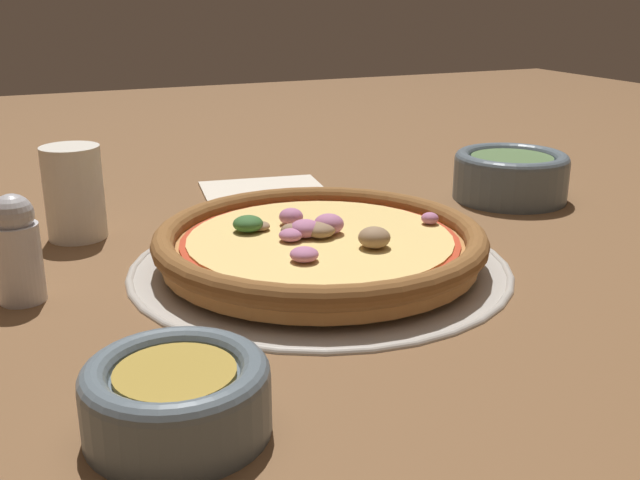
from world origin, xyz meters
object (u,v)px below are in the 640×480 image
(pizza, at_px, (320,242))
(drinking_cup, at_px, (74,193))
(bowl_far, at_px, (511,174))
(pizza_tray, at_px, (320,264))
(fork, at_px, (322,189))
(pepper_shaker, at_px, (17,249))
(bowl_near, at_px, (177,394))
(napkin, at_px, (263,187))

(pizza, height_order, drinking_cup, drinking_cup)
(pizza, height_order, bowl_far, bowl_far)
(bowl_far, distance_m, drinking_cup, 0.56)
(pizza_tray, distance_m, fork, 0.31)
(drinking_cup, distance_m, fork, 0.35)
(pepper_shaker, bearing_deg, bowl_near, -73.49)
(bowl_near, bearing_deg, pizza, 49.14)
(pizza_tray, relative_size, napkin, 2.12)
(bowl_far, relative_size, fork, 1.05)
(pizza_tray, xyz_separation_m, pizza, (-0.00, 0.00, 0.02))
(pizza, relative_size, napkin, 1.83)
(pizza_tray, distance_m, pizza, 0.02)
(napkin, height_order, fork, napkin)
(pizza, distance_m, bowl_near, 0.31)
(fork, relative_size, pepper_shaker, 1.42)
(napkin, bearing_deg, pizza, -99.09)
(pizza, distance_m, pepper_shaker, 0.29)
(drinking_cup, bearing_deg, pepper_shaker, -112.04)
(bowl_near, bearing_deg, fork, 57.34)
(pizza, relative_size, pepper_shaker, 3.34)
(bowl_far, relative_size, pepper_shaker, 1.50)
(napkin, relative_size, pepper_shaker, 1.82)
(drinking_cup, height_order, napkin, drinking_cup)
(pizza_tray, height_order, fork, pizza_tray)
(pepper_shaker, bearing_deg, bowl_far, 9.56)
(bowl_near, xyz_separation_m, napkin, (0.25, 0.55, -0.02))
(pizza, xyz_separation_m, drinking_cup, (-0.21, 0.20, 0.03))
(pizza, relative_size, bowl_far, 2.23)
(bowl_near, bearing_deg, pizza_tray, 49.11)
(drinking_cup, height_order, pepper_shaker, drinking_cup)
(bowl_far, xyz_separation_m, napkin, (-0.29, 0.18, -0.03))
(fork, xyz_separation_m, pepper_shaker, (-0.41, -0.25, 0.05))
(bowl_near, height_order, napkin, bowl_near)
(bowl_near, distance_m, napkin, 0.61)
(pizza_tray, height_order, bowl_far, bowl_far)
(bowl_near, distance_m, drinking_cup, 0.44)
(pizza, xyz_separation_m, bowl_near, (-0.20, -0.24, -0.00))
(bowl_far, distance_m, fork, 0.26)
(drinking_cup, bearing_deg, pizza, -43.25)
(pizza_tray, height_order, drinking_cup, drinking_cup)
(bowl_far, xyz_separation_m, drinking_cup, (-0.55, 0.06, 0.02))
(pizza, xyz_separation_m, pepper_shaker, (-0.28, 0.03, 0.02))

